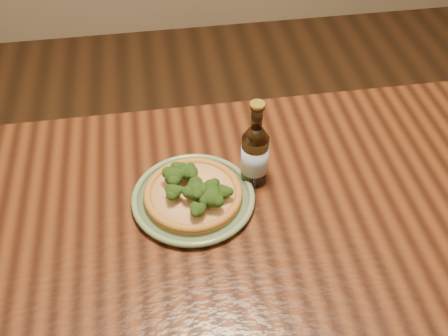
{
  "coord_description": "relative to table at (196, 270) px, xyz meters",
  "views": [
    {
      "loc": [
        -0.04,
        -0.54,
        1.61
      ],
      "look_at": [
        0.08,
        0.24,
        0.82
      ],
      "focal_mm": 42.0,
      "sensor_mm": 36.0,
      "label": 1
    }
  ],
  "objects": [
    {
      "name": "beer_bottle",
      "position": [
        0.15,
        0.16,
        0.17
      ],
      "size": [
        0.06,
        0.06,
        0.22
      ],
      "rotation": [
        0.0,
        0.0,
        -0.27
      ],
      "color": "black",
      "rests_on": "table"
    },
    {
      "name": "table",
      "position": [
        0.0,
        0.0,
        0.0
      ],
      "size": [
        1.6,
        0.9,
        0.75
      ],
      "color": "#46200F",
      "rests_on": "ground"
    },
    {
      "name": "pizza",
      "position": [
        0.01,
        0.12,
        0.12
      ],
      "size": [
        0.21,
        0.21,
        0.07
      ],
      "rotation": [
        0.0,
        0.0,
        0.14
      ],
      "color": "#A06624",
      "rests_on": "plate"
    },
    {
      "name": "plate",
      "position": [
        0.01,
        0.12,
        0.1
      ],
      "size": [
        0.27,
        0.27,
        0.02
      ],
      "rotation": [
        0.0,
        0.0,
        0.21
      ],
      "color": "#617450",
      "rests_on": "table"
    }
  ]
}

